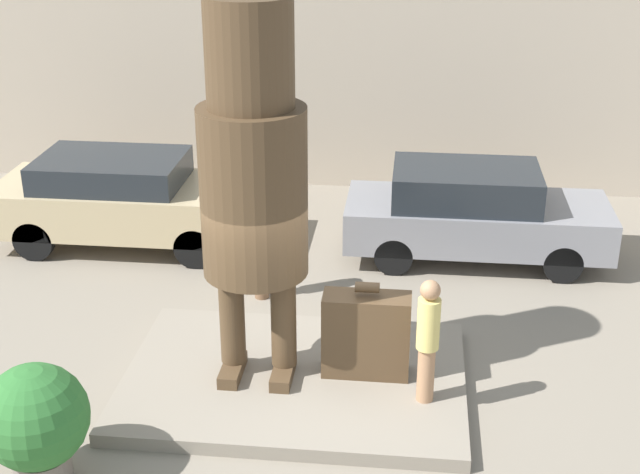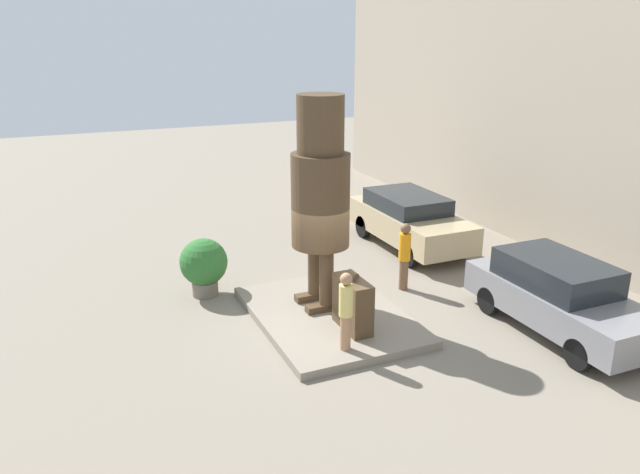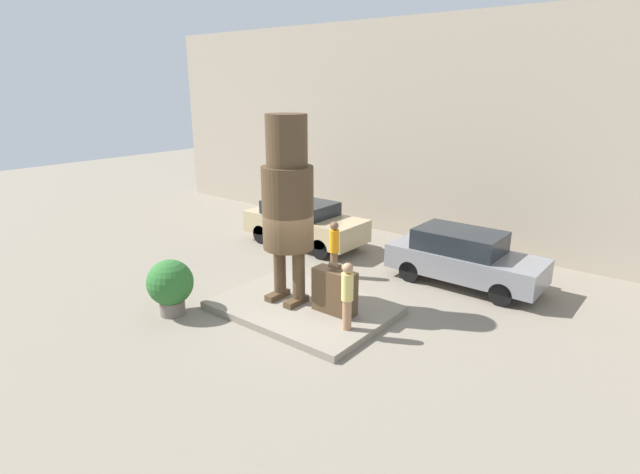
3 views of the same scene
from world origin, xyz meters
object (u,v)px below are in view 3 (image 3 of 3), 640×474
at_px(parked_car_tan, 304,222).
at_px(parked_car_grey, 463,257).
at_px(giant_suitcase, 335,291).
at_px(worker_hivis, 334,247).
at_px(statue_figure, 288,196).
at_px(tourist, 347,293).
at_px(planter_pot, 170,285).

relative_size(parked_car_tan, parked_car_grey, 1.03).
xyz_separation_m(giant_suitcase, worker_hivis, (-1.75, 2.29, 0.20)).
relative_size(statue_figure, giant_suitcase, 3.68).
distance_m(giant_suitcase, tourist, 0.99).
bearing_deg(giant_suitcase, tourist, -35.12).
height_order(statue_figure, parked_car_tan, statue_figure).
distance_m(parked_car_grey, worker_hivis, 3.77).
bearing_deg(worker_hivis, giant_suitcase, -52.65).
distance_m(giant_suitcase, parked_car_tan, 6.07).
relative_size(statue_figure, worker_hivis, 2.76).
bearing_deg(parked_car_grey, parked_car_tan, -179.65).
distance_m(tourist, parked_car_tan, 6.99).
xyz_separation_m(parked_car_tan, planter_pot, (1.10, -6.45, -0.05)).
height_order(parked_car_tan, parked_car_grey, parked_car_grey).
relative_size(planter_pot, worker_hivis, 0.84).
bearing_deg(worker_hivis, statue_figure, -80.99).
bearing_deg(parked_car_grey, statue_figure, -124.13).
bearing_deg(statue_figure, tourist, -10.40).
height_order(tourist, planter_pot, tourist).
xyz_separation_m(tourist, planter_pot, (-4.14, -1.82, -0.27)).
distance_m(tourist, planter_pot, 4.53).
relative_size(parked_car_tan, worker_hivis, 2.60).
relative_size(parked_car_grey, planter_pot, 3.03).
bearing_deg(planter_pot, worker_hivis, 70.73).
bearing_deg(planter_pot, tourist, 23.70).
bearing_deg(tourist, parked_car_tan, 138.49).
height_order(statue_figure, planter_pot, statue_figure).
height_order(planter_pot, worker_hivis, worker_hivis).
height_order(parked_car_tan, planter_pot, parked_car_tan).
xyz_separation_m(parked_car_tan, worker_hivis, (2.72, -1.80, 0.09)).
height_order(giant_suitcase, parked_car_grey, parked_car_grey).
xyz_separation_m(statue_figure, planter_pot, (-2.01, -2.21, -2.16)).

